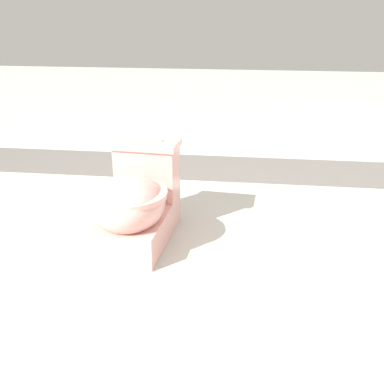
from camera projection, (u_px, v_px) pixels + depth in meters
name	position (u px, v px, depth m)	size (l,w,h in m)	color
ground_plane	(165.00, 247.00, 2.41)	(14.00, 14.00, 0.00)	#B7B2A8
gravel_strip	(257.00, 169.00, 3.51)	(0.56, 8.00, 0.01)	#605B56
toilet	(136.00, 203.00, 2.40)	(0.66, 0.43, 0.52)	#E09E93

